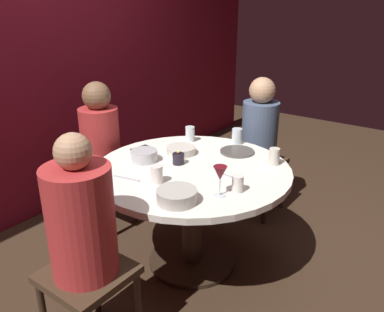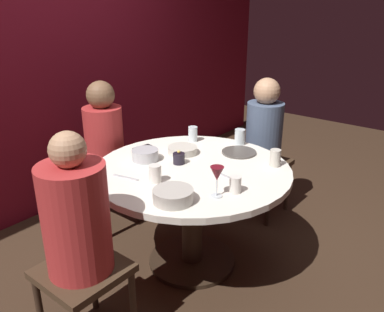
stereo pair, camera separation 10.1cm
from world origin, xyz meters
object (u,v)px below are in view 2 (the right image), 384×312
at_px(seated_diner_back, 104,139).
at_px(seated_diner_right, 264,132).
at_px(cup_far_edge, 275,158).
at_px(candle_holder, 179,158).
at_px(dining_table, 192,190).
at_px(wine_glass, 217,175).
at_px(cup_by_right_diner, 193,134).
at_px(cup_by_left_diner, 235,184).
at_px(seated_diner_left, 77,223).
at_px(bowl_salad_center, 173,196).
at_px(bowl_serving_large, 145,155).
at_px(cup_center_front, 155,174).
at_px(dinner_plate, 239,152).
at_px(cell_phone, 143,148).
at_px(cup_near_candle, 239,137).
at_px(bowl_small_white, 183,150).

distance_m(seated_diner_back, seated_diner_right, 1.27).
bearing_deg(cup_far_edge, candle_holder, 125.29).
height_order(dining_table, wine_glass, wine_glass).
xyz_separation_m(seated_diner_back, cup_by_right_diner, (0.40, -0.55, 0.05)).
height_order(cup_by_left_diner, cup_by_right_diner, cup_by_right_diner).
bearing_deg(seated_diner_left, seated_diner_right, 0.00).
bearing_deg(bowl_salad_center, cup_far_edge, -13.81).
height_order(dining_table, seated_diner_back, seated_diner_back).
bearing_deg(wine_glass, cup_by_right_diner, 46.83).
bearing_deg(seated_diner_right, wine_glass, 16.97).
relative_size(dining_table, seated_diner_right, 1.09).
distance_m(dining_table, bowl_serving_large, 0.39).
distance_m(candle_holder, cup_by_left_diner, 0.53).
bearing_deg(cup_center_front, bowl_serving_large, 54.57).
xyz_separation_m(dining_table, cup_by_right_diner, (0.40, 0.31, 0.22)).
relative_size(bowl_salad_center, cup_by_right_diner, 1.91).
bearing_deg(candle_holder, wine_glass, -115.77).
relative_size(seated_diner_right, dinner_plate, 4.85).
distance_m(cell_phone, cup_near_candle, 0.71).
distance_m(seated_diner_left, dinner_plate, 1.29).
height_order(seated_diner_left, cup_near_candle, seated_diner_left).
xyz_separation_m(bowl_salad_center, cup_center_front, (0.12, 0.24, 0.02)).
xyz_separation_m(seated_diner_left, cup_center_front, (0.58, 0.03, 0.04)).
distance_m(seated_diner_back, candle_holder, 0.75).
height_order(dining_table, bowl_salad_center, bowl_salad_center).
xyz_separation_m(dining_table, bowl_salad_center, (-0.42, -0.21, 0.19)).
relative_size(wine_glass, cup_by_right_diner, 1.54).
bearing_deg(cell_phone, cup_far_edge, -150.82).
bearing_deg(bowl_salad_center, cup_by_left_diner, -33.43).
bearing_deg(cup_near_candle, dinner_plate, -147.90).
bearing_deg(dining_table, bowl_small_white, 53.42).
bearing_deg(cup_center_front, cell_phone, 52.50).
relative_size(bowl_serving_large, cup_by_left_diner, 1.84).
distance_m(cell_phone, cup_center_front, 0.59).
relative_size(dinner_plate, cup_center_front, 2.25).
xyz_separation_m(wine_glass, bowl_serving_large, (0.13, 0.68, -0.09)).
bearing_deg(seated_diner_right, seated_diner_left, 0.00).
relative_size(candle_holder, bowl_serving_large, 0.53).
xyz_separation_m(bowl_small_white, cup_by_left_diner, (-0.27, -0.61, 0.02)).
bearing_deg(candle_holder, bowl_salad_center, -142.54).
distance_m(bowl_salad_center, bowl_small_white, 0.71).
distance_m(seated_diner_right, bowl_small_white, 0.80).
bearing_deg(seated_diner_right, cup_by_right_diner, -30.19).
height_order(wine_glass, cup_by_right_diner, wine_glass).
height_order(seated_diner_back, bowl_salad_center, seated_diner_back).
bearing_deg(seated_diner_back, cell_phone, 8.63).
relative_size(candle_holder, bowl_small_white, 0.46).
distance_m(bowl_small_white, cup_near_candle, 0.46).
xyz_separation_m(seated_diner_back, seated_diner_right, (0.93, -0.86, -0.01)).
xyz_separation_m(cup_near_candle, cup_by_left_diner, (-0.68, -0.41, -0.01)).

